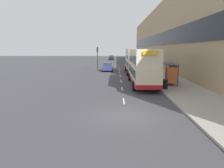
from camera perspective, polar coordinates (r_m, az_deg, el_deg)
ground_plane at (r=13.27m, az=3.98°, el=-9.08°), size 220.00×220.00×0.00m
pavement at (r=51.69m, az=9.20°, el=5.18°), size 5.00×93.00×0.14m
terrace_facade at (r=52.30m, az=13.87°, el=12.83°), size 3.10×93.00×14.29m
lane_mark_0 at (r=16.86m, az=3.38°, el=-4.87°), size 0.12×2.00×0.01m
lane_mark_1 at (r=22.00m, az=2.88°, el=-1.33°), size 0.12×2.00×0.01m
lane_mark_2 at (r=27.18m, az=2.56°, el=0.86°), size 0.12×2.00×0.01m
lane_mark_3 at (r=32.40m, az=2.35°, el=2.35°), size 0.12×2.00×0.01m
lane_mark_4 at (r=37.63m, az=2.20°, el=3.42°), size 0.12×2.00×0.01m
lane_mark_5 at (r=42.87m, az=2.08°, el=4.24°), size 0.12×2.00×0.01m
lane_mark_6 at (r=48.12m, az=1.99°, el=4.87°), size 0.12×2.00×0.01m
bus_shelter at (r=24.91m, az=16.18°, el=3.97°), size 1.60×4.20×2.48m
double_decker_bus_near at (r=24.05m, az=8.70°, el=5.03°), size 2.85×10.45×4.30m
double_decker_bus_ahead at (r=35.90m, az=6.28°, el=6.70°), size 2.85×10.16×4.30m
car_0 at (r=39.26m, az=-1.29°, el=4.92°), size 2.04×3.82×1.68m
car_1 at (r=78.89m, az=-0.14°, el=7.53°), size 1.96×4.04×1.80m
pedestrian_at_shelter at (r=29.06m, az=12.62°, el=3.17°), size 0.33×0.33×1.65m
pedestrian_1 at (r=29.71m, az=15.49°, el=3.19°), size 0.33×0.33×1.65m
pedestrian_2 at (r=26.88m, az=16.98°, el=2.59°), size 0.36×0.36×1.80m
litter_bin at (r=21.81m, az=14.98°, el=0.01°), size 0.55×0.55×1.05m
traffic_light_far_kerb at (r=40.28m, az=-4.17°, el=8.37°), size 0.30×0.32×4.71m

